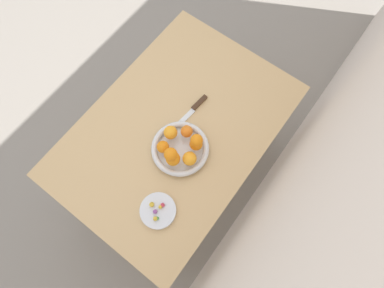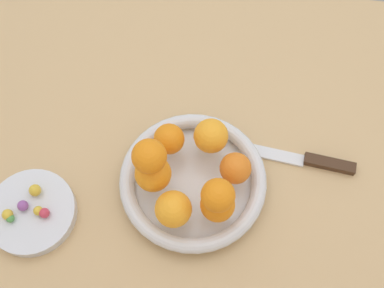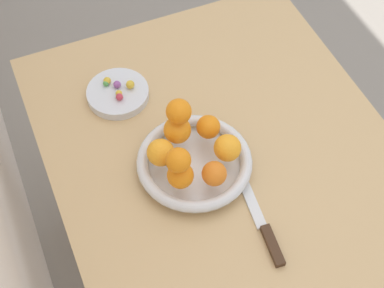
% 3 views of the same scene
% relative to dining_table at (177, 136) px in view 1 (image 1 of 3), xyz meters
% --- Properties ---
extents(ground_plane, '(6.00, 6.00, 0.00)m').
position_rel_dining_table_xyz_m(ground_plane, '(0.00, 0.00, -0.65)').
color(ground_plane, gray).
extents(wall_back, '(4.00, 0.05, 2.50)m').
position_rel_dining_table_xyz_m(wall_back, '(0.00, 0.51, 0.60)').
color(wall_back, beige).
rests_on(wall_back, ground_plane).
extents(dining_table, '(1.10, 0.76, 0.74)m').
position_rel_dining_table_xyz_m(dining_table, '(0.00, 0.00, 0.00)').
color(dining_table, tan).
rests_on(dining_table, ground_plane).
extents(fruit_bowl, '(0.25, 0.25, 0.04)m').
position_rel_dining_table_xyz_m(fruit_bowl, '(0.07, 0.08, 0.11)').
color(fruit_bowl, silver).
rests_on(fruit_bowl, dining_table).
extents(candy_dish, '(0.15, 0.15, 0.02)m').
position_rel_dining_table_xyz_m(candy_dish, '(0.33, 0.17, 0.10)').
color(candy_dish, silver).
rests_on(candy_dish, dining_table).
extents(orange_0, '(0.06, 0.06, 0.06)m').
position_rel_dining_table_xyz_m(orange_0, '(0.13, 0.09, 0.16)').
color(orange_0, orange).
rests_on(orange_0, fruit_bowl).
extents(orange_1, '(0.06, 0.06, 0.06)m').
position_rel_dining_table_xyz_m(orange_1, '(0.09, 0.15, 0.16)').
color(orange_1, orange).
rests_on(orange_1, fruit_bowl).
extents(orange_2, '(0.06, 0.06, 0.06)m').
position_rel_dining_table_xyz_m(orange_2, '(0.02, 0.13, 0.16)').
color(orange_2, orange).
rests_on(orange_2, fruit_bowl).
extents(orange_3, '(0.05, 0.05, 0.05)m').
position_rel_dining_table_xyz_m(orange_3, '(-0.00, 0.06, 0.15)').
color(orange_3, orange).
rests_on(orange_3, fruit_bowl).
extents(orange_4, '(0.06, 0.06, 0.06)m').
position_rel_dining_table_xyz_m(orange_4, '(0.05, 0.01, 0.16)').
color(orange_4, orange).
rests_on(orange_4, fruit_bowl).
extents(orange_5, '(0.05, 0.05, 0.05)m').
position_rel_dining_table_xyz_m(orange_5, '(0.12, 0.03, 0.15)').
color(orange_5, orange).
rests_on(orange_5, fruit_bowl).
extents(orange_6, '(0.05, 0.05, 0.05)m').
position_rel_dining_table_xyz_m(orange_6, '(0.02, 0.13, 0.21)').
color(orange_6, orange).
rests_on(orange_6, orange_2).
extents(orange_7, '(0.05, 0.05, 0.05)m').
position_rel_dining_table_xyz_m(orange_7, '(0.13, 0.09, 0.22)').
color(orange_7, orange).
rests_on(orange_7, orange_0).
extents(candy_ball_0, '(0.02, 0.02, 0.02)m').
position_rel_dining_table_xyz_m(candy_ball_0, '(0.30, 0.17, 0.12)').
color(candy_ball_0, '#C6384C').
rests_on(candy_ball_0, candy_dish).
extents(candy_ball_1, '(0.01, 0.01, 0.01)m').
position_rel_dining_table_xyz_m(candy_ball_1, '(0.35, 0.19, 0.12)').
color(candy_ball_1, '#4C9947').
rests_on(candy_ball_1, candy_dish).
extents(candy_ball_2, '(0.02, 0.02, 0.02)m').
position_rel_dining_table_xyz_m(candy_ball_2, '(0.33, 0.13, 0.12)').
color(candy_ball_2, gold).
rests_on(candy_ball_2, candy_dish).
extents(candy_ball_3, '(0.02, 0.02, 0.02)m').
position_rel_dining_table_xyz_m(candy_ball_3, '(0.36, 0.18, 0.12)').
color(candy_ball_3, gold).
rests_on(candy_ball_3, candy_dish).
extents(candy_ball_4, '(0.02, 0.02, 0.02)m').
position_rel_dining_table_xyz_m(candy_ball_4, '(0.34, 0.16, 0.12)').
color(candy_ball_4, '#8C4C99').
rests_on(candy_ball_4, candy_dish).
extents(candy_ball_5, '(0.02, 0.02, 0.02)m').
position_rel_dining_table_xyz_m(candy_ball_5, '(0.31, 0.17, 0.12)').
color(candy_ball_5, gold).
rests_on(candy_ball_5, candy_dish).
extents(knife, '(0.26, 0.05, 0.01)m').
position_rel_dining_table_xyz_m(knife, '(-0.11, 0.00, 0.09)').
color(knife, '#3F2819').
rests_on(knife, dining_table).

